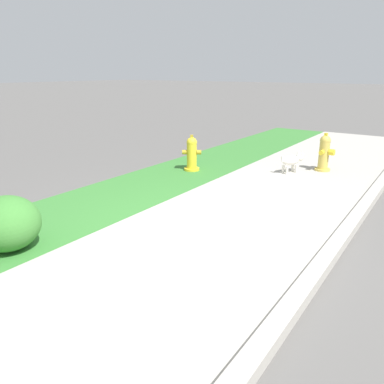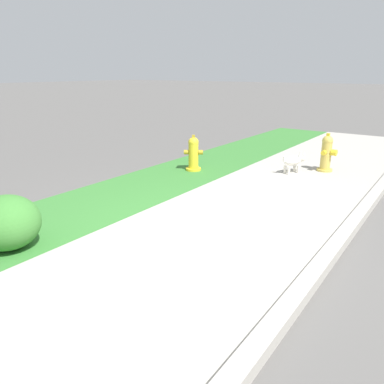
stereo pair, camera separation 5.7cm
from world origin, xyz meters
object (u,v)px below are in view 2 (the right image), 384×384
fire_hydrant_far_end (327,153)px  shrub_bush_mid_verge (7,223)px  fire_hydrant_across_street (193,154)px  small_white_dog (294,161)px

fire_hydrant_far_end → shrub_bush_mid_verge: 5.74m
fire_hydrant_across_street → small_white_dog: bearing=-3.8°
shrub_bush_mid_verge → fire_hydrant_far_end: bearing=-18.9°
small_white_dog → fire_hydrant_across_street: bearing=144.2°
fire_hydrant_across_street → shrub_bush_mid_verge: fire_hydrant_across_street is taller
fire_hydrant_far_end → shrub_bush_mid_verge: fire_hydrant_far_end is taller
fire_hydrant_far_end → shrub_bush_mid_verge: bearing=-15.5°
fire_hydrant_across_street → shrub_bush_mid_verge: bearing=-118.1°
fire_hydrant_across_street → small_white_dog: 1.95m
fire_hydrant_far_end → shrub_bush_mid_verge: size_ratio=1.05×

